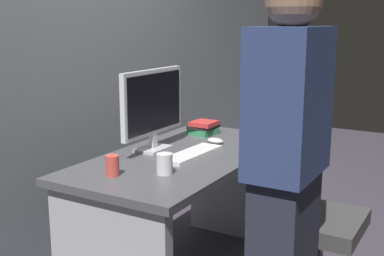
# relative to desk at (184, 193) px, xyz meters

# --- Properties ---
(wall_back) EXTENTS (6.40, 0.10, 3.00)m
(wall_back) POSITION_rel_desk_xyz_m (0.00, 0.86, 0.99)
(wall_back) COLOR gray
(wall_back) RESTS_ON ground
(desk) EXTENTS (1.45, 0.74, 0.73)m
(desk) POSITION_rel_desk_xyz_m (0.00, 0.00, 0.00)
(desk) COLOR #4C4C51
(desk) RESTS_ON ground
(office_chair) EXTENTS (0.52, 0.52, 0.94)m
(office_chair) POSITION_rel_desk_xyz_m (0.08, -0.67, -0.08)
(office_chair) COLOR black
(office_chair) RESTS_ON ground
(person_at_desk) EXTENTS (0.40, 0.24, 1.64)m
(person_at_desk) POSITION_rel_desk_xyz_m (-0.42, -0.73, 0.33)
(person_at_desk) COLOR #262838
(person_at_desk) RESTS_ON ground
(monitor) EXTENTS (0.54, 0.14, 0.46)m
(monitor) POSITION_rel_desk_xyz_m (-0.02, 0.19, 0.48)
(monitor) COLOR silver
(monitor) RESTS_ON desk
(keyboard) EXTENTS (0.44, 0.15, 0.02)m
(keyboard) POSITION_rel_desk_xyz_m (-0.01, -0.06, 0.24)
(keyboard) COLOR white
(keyboard) RESTS_ON desk
(mouse) EXTENTS (0.06, 0.10, 0.03)m
(mouse) POSITION_rel_desk_xyz_m (0.29, -0.04, 0.24)
(mouse) COLOR white
(mouse) RESTS_ON desk
(cup_near_keyboard) EXTENTS (0.08, 0.08, 0.10)m
(cup_near_keyboard) POSITION_rel_desk_xyz_m (-0.36, -0.11, 0.28)
(cup_near_keyboard) COLOR silver
(cup_near_keyboard) RESTS_ON desk
(cup_by_monitor) EXTENTS (0.06, 0.06, 0.10)m
(cup_by_monitor) POSITION_rel_desk_xyz_m (-0.51, 0.09, 0.28)
(cup_by_monitor) COLOR #D84C3F
(cup_by_monitor) RESTS_ON desk
(book_stack) EXTENTS (0.19, 0.17, 0.09)m
(book_stack) POSITION_rel_desk_xyz_m (0.47, 0.14, 0.27)
(book_stack) COLOR #338C59
(book_stack) RESTS_ON desk
(cell_phone) EXTENTS (0.09, 0.15, 0.01)m
(cell_phone) POSITION_rel_desk_xyz_m (0.50, -0.20, 0.23)
(cell_phone) COLOR black
(cell_phone) RESTS_ON desk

